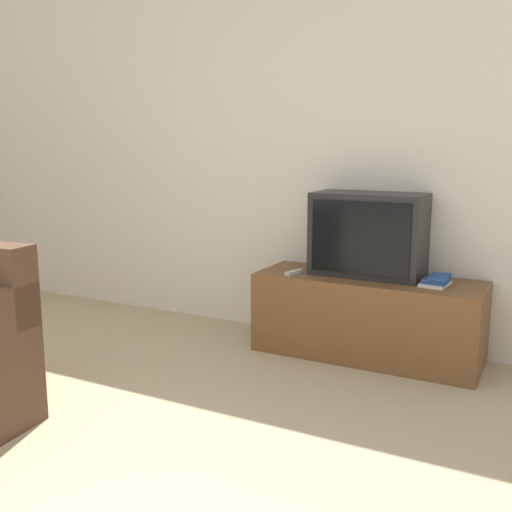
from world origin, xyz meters
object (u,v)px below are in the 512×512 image
(tv_stand, at_px, (367,317))
(television, at_px, (368,234))
(book_stack, at_px, (437,281))
(remote_on_stand, at_px, (294,272))

(tv_stand, bearing_deg, television, 114.68)
(tv_stand, height_order, television, television)
(book_stack, height_order, remote_on_stand, book_stack)
(tv_stand, xyz_separation_m, television, (-0.03, 0.07, 0.51))
(tv_stand, relative_size, remote_on_stand, 8.94)
(book_stack, bearing_deg, tv_stand, 176.71)
(television, bearing_deg, tv_stand, -65.32)
(television, bearing_deg, book_stack, -11.93)
(television, xyz_separation_m, remote_on_stand, (-0.41, -0.20, -0.25))
(remote_on_stand, bearing_deg, book_stack, 6.78)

